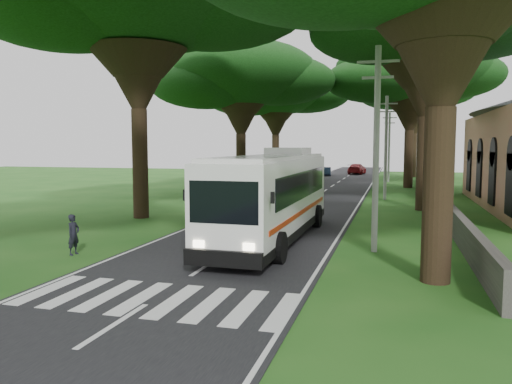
# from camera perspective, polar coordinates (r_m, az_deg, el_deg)

# --- Properties ---
(ground) EXTENTS (140.00, 140.00, 0.00)m
(ground) POSITION_cam_1_polar(r_m,az_deg,el_deg) (15.88, -8.20, -10.04)
(ground) COLOR #1B4E16
(ground) RESTS_ON ground
(road) EXTENTS (8.00, 120.00, 0.04)m
(road) POSITION_cam_1_polar(r_m,az_deg,el_deg) (39.71, 6.50, -0.76)
(road) COLOR black
(road) RESTS_ON ground
(crosswalk) EXTENTS (8.00, 3.00, 0.01)m
(crosswalk) POSITION_cam_1_polar(r_m,az_deg,el_deg) (14.15, -11.54, -12.02)
(crosswalk) COLOR silver
(crosswalk) RESTS_ON ground
(property_wall) EXTENTS (0.35, 50.00, 1.20)m
(property_wall) POSITION_cam_1_polar(r_m,az_deg,el_deg) (38.27, 19.69, -0.38)
(property_wall) COLOR #383533
(property_wall) RESTS_ON ground
(pole_near) EXTENTS (1.60, 0.24, 8.00)m
(pole_near) POSITION_cam_1_polar(r_m,az_deg,el_deg) (20.01, 13.58, 5.14)
(pole_near) COLOR gray
(pole_near) RESTS_ON ground
(pole_mid) EXTENTS (1.60, 0.24, 8.00)m
(pole_mid) POSITION_cam_1_polar(r_m,az_deg,el_deg) (40.00, 14.62, 5.13)
(pole_mid) COLOR gray
(pole_mid) RESTS_ON ground
(pole_far) EXTENTS (1.60, 0.24, 8.00)m
(pole_far) POSITION_cam_1_polar(r_m,az_deg,el_deg) (60.00, 14.97, 5.13)
(pole_far) COLOR gray
(pole_far) RESTS_ON ground
(tree_l_midb) EXTENTS (14.03, 14.03, 13.67)m
(tree_l_midb) POSITION_cam_1_polar(r_m,az_deg,el_deg) (46.53, -1.75, 13.21)
(tree_l_midb) COLOR black
(tree_l_midb) RESTS_ON ground
(tree_l_far) EXTENTS (15.40, 15.40, 14.58)m
(tree_l_far) POSITION_cam_1_polar(r_m,az_deg,el_deg) (64.11, 2.27, 11.61)
(tree_l_far) COLOR black
(tree_l_far) RESTS_ON ground
(tree_r_mida) EXTENTS (13.19, 13.19, 15.17)m
(tree_r_mida) POSITION_cam_1_polar(r_m,az_deg,el_deg) (34.97, 19.08, 18.25)
(tree_r_mida) COLOR black
(tree_r_mida) RESTS_ON ground
(tree_r_midb) EXTENTS (14.92, 14.92, 14.81)m
(tree_r_midb) POSITION_cam_1_polar(r_m,az_deg,el_deg) (52.53, 17.30, 13.12)
(tree_r_midb) COLOR black
(tree_r_midb) RESTS_ON ground
(tree_r_far) EXTENTS (13.15, 13.15, 14.77)m
(tree_r_far) POSITION_cam_1_polar(r_m,az_deg,el_deg) (70.45, 17.71, 11.27)
(tree_r_far) COLOR black
(tree_r_far) RESTS_ON ground
(coach_bus) EXTENTS (3.12, 12.80, 3.77)m
(coach_bus) POSITION_cam_1_polar(r_m,az_deg,el_deg) (22.03, 1.95, -0.32)
(coach_bus) COLOR white
(coach_bus) RESTS_ON ground
(distant_car_a) EXTENTS (2.26, 3.81, 1.21)m
(distant_car_a) POSITION_cam_1_polar(r_m,az_deg,el_deg) (48.16, 5.80, 1.06)
(distant_car_a) COLOR #ABAAAF
(distant_car_a) RESTS_ON road
(distant_car_b) EXTENTS (1.65, 3.67, 1.17)m
(distant_car_b) POSITION_cam_1_polar(r_m,az_deg,el_deg) (70.25, 8.04, 2.35)
(distant_car_b) COLOR #21304D
(distant_car_b) RESTS_ON road
(distant_car_c) EXTENTS (2.58, 5.37, 1.51)m
(distant_car_c) POSITION_cam_1_polar(r_m,az_deg,el_deg) (75.00, 11.45, 2.61)
(distant_car_c) COLOR maroon
(distant_car_c) RESTS_ON road
(pedestrian) EXTENTS (0.42, 0.60, 1.57)m
(pedestrian) POSITION_cam_1_polar(r_m,az_deg,el_deg) (20.46, -20.13, -4.59)
(pedestrian) COLOR black
(pedestrian) RESTS_ON ground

